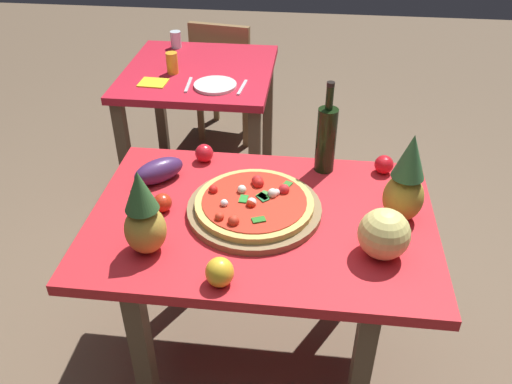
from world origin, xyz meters
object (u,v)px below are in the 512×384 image
at_px(melon, 384,234).
at_px(pineapple_right, 144,217).
at_px(pizza_board, 254,209).
at_px(napkin_folded, 153,83).
at_px(pineapple_left, 406,183).
at_px(background_table, 200,91).
at_px(display_table, 261,239).
at_px(dining_chair, 226,74).
at_px(tomato_by_bottle, 384,165).
at_px(drinking_glass_juice, 172,63).
at_px(pizza, 254,202).
at_px(tomato_near_board, 204,153).
at_px(dinner_plate, 215,85).
at_px(bell_pepper, 220,272).
at_px(knife_utensil, 242,87).
at_px(fork_utensil, 188,85).
at_px(tomato_at_corner, 163,203).
at_px(wine_bottle, 326,138).
at_px(eggplant, 159,171).
at_px(drinking_glass_water, 176,39).

bearing_deg(melon, pineapple_right, -175.07).
relative_size(pizza_board, napkin_folded, 3.35).
bearing_deg(pineapple_left, background_table, 127.98).
bearing_deg(display_table, pizza_board, 141.72).
bearing_deg(dining_chair, background_table, 95.50).
bearing_deg(tomato_by_bottle, drinking_glass_juice, 140.16).
relative_size(pizza, tomato_near_board, 5.68).
bearing_deg(dining_chair, dinner_plate, 105.15).
xyz_separation_m(tomato_by_bottle, drinking_glass_juice, (-1.05, 0.88, 0.02)).
distance_m(display_table, bell_pepper, 0.38).
xyz_separation_m(dinner_plate, napkin_folded, (-0.33, 0.01, -0.01)).
bearing_deg(pineapple_right, knife_utensil, 84.21).
xyz_separation_m(tomato_by_bottle, fork_utensil, (-0.93, 0.72, -0.03)).
bearing_deg(background_table, tomato_near_board, -76.83).
height_order(pizza_board, fork_utensil, pizza_board).
height_order(tomato_by_bottle, napkin_folded, tomato_by_bottle).
xyz_separation_m(fork_utensil, knife_utensil, (0.28, 0.00, 0.00)).
bearing_deg(background_table, bell_pepper, -76.12).
xyz_separation_m(dining_chair, melon, (0.84, -2.07, 0.37)).
height_order(pineapple_left, tomato_by_bottle, pineapple_left).
bearing_deg(tomato_at_corner, wine_bottle, 31.08).
xyz_separation_m(pizza, drinking_glass_juice, (-0.58, 1.18, 0.02)).
height_order(pineapple_left, knife_utensil, pineapple_left).
bearing_deg(napkin_folded, dining_chair, 74.98).
xyz_separation_m(melon, eggplant, (-0.80, 0.33, -0.04)).
bearing_deg(tomato_near_board, napkin_folded, 119.72).
bearing_deg(bell_pepper, display_table, 75.41).
bearing_deg(drinking_glass_water, pineapple_left, -53.17).
height_order(bell_pepper, eggplant, same).
bearing_deg(display_table, napkin_folded, 122.64).
bearing_deg(drinking_glass_water, fork_utensil, -70.30).
height_order(tomato_at_corner, drinking_glass_juice, drinking_glass_juice).
relative_size(pineapple_right, tomato_at_corner, 4.47).
height_order(wine_bottle, dinner_plate, wine_bottle).
distance_m(display_table, drinking_glass_water, 1.74).
xyz_separation_m(display_table, tomato_at_corner, (-0.35, -0.01, 0.14)).
relative_size(pizza_board, pineapple_left, 1.44).
height_order(pizza, knife_utensil, pizza).
relative_size(tomato_near_board, napkin_folded, 0.52).
bearing_deg(dining_chair, fork_utensil, 95.93).
height_order(wine_bottle, knife_utensil, wine_bottle).
relative_size(eggplant, fork_utensil, 1.11).
height_order(pineapple_left, tomato_near_board, pineapple_left).
height_order(drinking_glass_juice, fork_utensil, drinking_glass_juice).
distance_m(drinking_glass_water, napkin_folded, 0.53).
bearing_deg(pizza_board, pineapple_right, -142.93).
bearing_deg(napkin_folded, display_table, -57.36).
distance_m(background_table, tomato_by_bottle, 1.33).
bearing_deg(dinner_plate, pineapple_left, -50.67).
height_order(tomato_near_board, dinner_plate, tomato_near_board).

